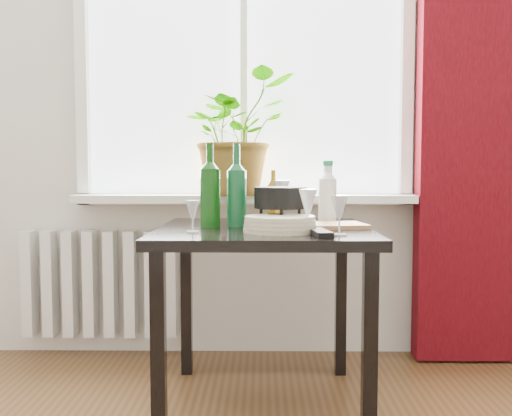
{
  "coord_description": "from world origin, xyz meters",
  "views": [
    {
      "loc": [
        0.1,
        -0.74,
        0.98
      ],
      "look_at": [
        0.07,
        1.55,
        0.82
      ],
      "focal_mm": 40.0,
      "sensor_mm": 36.0,
      "label": 1
    }
  ],
  "objects_px": {
    "fondue_pot": "(281,207)",
    "tv_remote": "(320,233)",
    "table": "(264,250)",
    "wineglass_front_right": "(308,210)",
    "cutting_board": "(327,225)",
    "plate_stack": "(280,224)",
    "wineglass_back_left": "(213,205)",
    "wine_bottle_left": "(210,184)",
    "potted_plant": "(235,134)",
    "wine_bottle_right": "(237,185)",
    "wineglass_far_right": "(339,215)",
    "wineglass_back_center": "(282,200)",
    "wineglass_front_left": "(193,216)",
    "radiator": "(101,283)",
    "bottle_amber": "(273,195)",
    "cleaning_bottle": "(328,192)"
  },
  "relations": [
    {
      "from": "radiator",
      "to": "wineglass_front_left",
      "type": "xyz_separation_m",
      "value": [
        0.59,
        -0.82,
        0.42
      ]
    },
    {
      "from": "fondue_pot",
      "to": "cutting_board",
      "type": "bearing_deg",
      "value": -13.42
    },
    {
      "from": "wineglass_back_left",
      "to": "wineglass_front_right",
      "type": "bearing_deg",
      "value": -45.43
    },
    {
      "from": "plate_stack",
      "to": "wineglass_back_left",
      "type": "bearing_deg",
      "value": 126.07
    },
    {
      "from": "radiator",
      "to": "bottle_amber",
      "type": "bearing_deg",
      "value": -19.06
    },
    {
      "from": "plate_stack",
      "to": "bottle_amber",
      "type": "bearing_deg",
      "value": 91.83
    },
    {
      "from": "radiator",
      "to": "cleaning_bottle",
      "type": "distance_m",
      "value": 1.31
    },
    {
      "from": "wine_bottle_right",
      "to": "cleaning_bottle",
      "type": "height_order",
      "value": "wine_bottle_right"
    },
    {
      "from": "table",
      "to": "bottle_amber",
      "type": "bearing_deg",
      "value": 81.94
    },
    {
      "from": "wineglass_back_center",
      "to": "wineglass_back_left",
      "type": "xyz_separation_m",
      "value": [
        -0.31,
        -0.09,
        -0.02
      ]
    },
    {
      "from": "table",
      "to": "cutting_board",
      "type": "bearing_deg",
      "value": 0.2
    },
    {
      "from": "wineglass_front_right",
      "to": "tv_remote",
      "type": "bearing_deg",
      "value": -72.14
    },
    {
      "from": "wineglass_back_left",
      "to": "plate_stack",
      "type": "height_order",
      "value": "wineglass_back_left"
    },
    {
      "from": "radiator",
      "to": "fondue_pot",
      "type": "distance_m",
      "value": 1.21
    },
    {
      "from": "wineglass_front_left",
      "to": "plate_stack",
      "type": "height_order",
      "value": "wineglass_front_left"
    },
    {
      "from": "wine_bottle_left",
      "to": "cleaning_bottle",
      "type": "bearing_deg",
      "value": 17.68
    },
    {
      "from": "bottle_amber",
      "to": "radiator",
      "type": "bearing_deg",
      "value": 160.94
    },
    {
      "from": "table",
      "to": "wineglass_back_center",
      "type": "bearing_deg",
      "value": 75.11
    },
    {
      "from": "wine_bottle_right",
      "to": "cutting_board",
      "type": "xyz_separation_m",
      "value": [
        0.37,
        -0.04,
        -0.16
      ]
    },
    {
      "from": "fondue_pot",
      "to": "cleaning_bottle",
      "type": "bearing_deg",
      "value": 24.42
    },
    {
      "from": "wineglass_front_left",
      "to": "cleaning_bottle",
      "type": "bearing_deg",
      "value": 34.14
    },
    {
      "from": "fondue_pot",
      "to": "wineglass_front_right",
      "type": "bearing_deg",
      "value": -75.59
    },
    {
      "from": "wine_bottle_left",
      "to": "plate_stack",
      "type": "bearing_deg",
      "value": -33.42
    },
    {
      "from": "fondue_pot",
      "to": "tv_remote",
      "type": "xyz_separation_m",
      "value": [
        0.13,
        -0.26,
        -0.07
      ]
    },
    {
      "from": "wineglass_far_right",
      "to": "wineglass_back_left",
      "type": "distance_m",
      "value": 0.71
    },
    {
      "from": "wine_bottle_right",
      "to": "fondue_pot",
      "type": "distance_m",
      "value": 0.21
    },
    {
      "from": "potted_plant",
      "to": "wineglass_far_right",
      "type": "distance_m",
      "value": 0.98
    },
    {
      "from": "wine_bottle_right",
      "to": "wineglass_far_right",
      "type": "bearing_deg",
      "value": -40.42
    },
    {
      "from": "radiator",
      "to": "plate_stack",
      "type": "distance_m",
      "value": 1.27
    },
    {
      "from": "wine_bottle_left",
      "to": "plate_stack",
      "type": "distance_m",
      "value": 0.36
    },
    {
      "from": "potted_plant",
      "to": "wineglass_front_right",
      "type": "height_order",
      "value": "potted_plant"
    },
    {
      "from": "wineglass_back_center",
      "to": "cutting_board",
      "type": "xyz_separation_m",
      "value": [
        0.17,
        -0.31,
        -0.09
      ]
    },
    {
      "from": "potted_plant",
      "to": "bottle_amber",
      "type": "relative_size",
      "value": 2.62
    },
    {
      "from": "potted_plant",
      "to": "bottle_amber",
      "type": "bearing_deg",
      "value": -51.26
    },
    {
      "from": "table",
      "to": "wineglass_front_right",
      "type": "bearing_deg",
      "value": -45.29
    },
    {
      "from": "wineglass_front_left",
      "to": "fondue_pot",
      "type": "bearing_deg",
      "value": 27.43
    },
    {
      "from": "cleaning_bottle",
      "to": "plate_stack",
      "type": "bearing_deg",
      "value": -122.37
    },
    {
      "from": "table",
      "to": "wineglass_back_left",
      "type": "height_order",
      "value": "wineglass_back_left"
    },
    {
      "from": "potted_plant",
      "to": "wine_bottle_right",
      "type": "xyz_separation_m",
      "value": [
        0.03,
        -0.51,
        -0.24
      ]
    },
    {
      "from": "potted_plant",
      "to": "wineglass_back_center",
      "type": "xyz_separation_m",
      "value": [
        0.22,
        -0.24,
        -0.31
      ]
    },
    {
      "from": "wineglass_back_center",
      "to": "plate_stack",
      "type": "relative_size",
      "value": 0.69
    },
    {
      "from": "wineglass_front_left",
      "to": "tv_remote",
      "type": "height_order",
      "value": "wineglass_front_left"
    },
    {
      "from": "wine_bottle_right",
      "to": "fondue_pot",
      "type": "bearing_deg",
      "value": -18.91
    },
    {
      "from": "bottle_amber",
      "to": "wineglass_back_left",
      "type": "bearing_deg",
      "value": -161.09
    },
    {
      "from": "cleaning_bottle",
      "to": "wineglass_far_right",
      "type": "height_order",
      "value": "cleaning_bottle"
    },
    {
      "from": "wine_bottle_right",
      "to": "wineglass_front_right",
      "type": "bearing_deg",
      "value": -37.49
    },
    {
      "from": "wine_bottle_right",
      "to": "fondue_pot",
      "type": "height_order",
      "value": "wine_bottle_right"
    },
    {
      "from": "wineglass_front_right",
      "to": "wineglass_back_center",
      "type": "relative_size",
      "value": 0.87
    },
    {
      "from": "potted_plant",
      "to": "cutting_board",
      "type": "xyz_separation_m",
      "value": [
        0.4,
        -0.55,
        -0.4
      ]
    },
    {
      "from": "wineglass_front_right",
      "to": "wineglass_back_left",
      "type": "relative_size",
      "value": 1.05
    }
  ]
}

